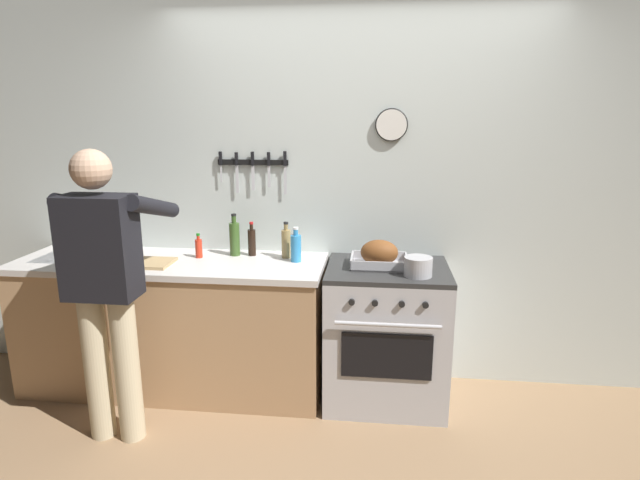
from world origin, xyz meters
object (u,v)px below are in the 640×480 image
object	(u,v)px
bottle_hot_sauce	(199,248)
bottle_olive_oil	(235,238)
bottle_soy_sauce	(252,242)
bottle_vinegar	(286,243)
roasting_pan	(379,255)
saucepan	(418,267)
person_cook	(105,279)
stove	(386,334)
cutting_board	(144,263)
bottle_dish_soap	(296,247)

from	to	relation	value
bottle_hot_sauce	bottle_olive_oil	distance (m)	0.24
bottle_soy_sauce	bottle_vinegar	bearing A→B (deg)	-7.24
roasting_pan	bottle_soy_sauce	distance (m)	0.87
roasting_pan	saucepan	xyz separation A→B (m)	(0.23, -0.17, -0.02)
person_cook	bottle_hot_sauce	bearing A→B (deg)	-36.21
person_cook	bottle_vinegar	distance (m)	1.14
stove	bottle_soy_sauce	size ratio (longest dim) A/B	3.90
bottle_olive_oil	saucepan	bearing A→B (deg)	-15.20
saucepan	cutting_board	xyz separation A→B (m)	(-1.72, 0.05, -0.05)
bottle_hot_sauce	bottle_olive_oil	xyz separation A→B (m)	(0.22, 0.08, 0.05)
bottle_soy_sauce	bottle_vinegar	distance (m)	0.24
roasting_pan	bottle_hot_sauce	distance (m)	1.20
saucepan	bottle_olive_oil	world-z (taller)	bottle_olive_oil
roasting_pan	bottle_vinegar	distance (m)	0.63
cutting_board	bottle_hot_sauce	distance (m)	0.36
person_cook	cutting_board	bearing A→B (deg)	-12.12
roasting_pan	bottle_dish_soap	size ratio (longest dim) A/B	1.55
person_cook	bottle_olive_oil	distance (m)	0.91
person_cook	bottle_dish_soap	xyz separation A→B (m)	(0.96, 0.64, 0.04)
bottle_soy_sauce	bottle_vinegar	xyz separation A→B (m)	(0.24, -0.03, 0.01)
bottle_soy_sauce	stove	bearing A→B (deg)	-11.28
cutting_board	stove	bearing A→B (deg)	3.87
person_cook	stove	bearing A→B (deg)	-81.63
roasting_pan	bottle_vinegar	xyz separation A→B (m)	(-0.61, 0.14, 0.03)
person_cook	saucepan	world-z (taller)	person_cook
person_cook	bottle_vinegar	size ratio (longest dim) A/B	6.85
person_cook	roasting_pan	distance (m)	1.60
stove	bottle_hot_sauce	xyz separation A→B (m)	(-1.25, 0.09, 0.52)
cutting_board	bottle_vinegar	size ratio (longest dim) A/B	1.49
bottle_hot_sauce	bottle_soy_sauce	world-z (taller)	bottle_soy_sauce
person_cook	bottle_soy_sauce	size ratio (longest dim) A/B	7.20
stove	bottle_vinegar	world-z (taller)	bottle_vinegar
person_cook	bottle_dish_soap	bearing A→B (deg)	-68.04
saucepan	bottle_olive_oil	size ratio (longest dim) A/B	0.59
stove	bottle_hot_sauce	bearing A→B (deg)	175.98
roasting_pan	bottle_dish_soap	xyz separation A→B (m)	(-0.54, 0.06, 0.02)
bottle_dish_soap	bottle_hot_sauce	bearing A→B (deg)	178.28
bottle_vinegar	saucepan	bearing A→B (deg)	-19.90
bottle_vinegar	stove	bearing A→B (deg)	-12.70
roasting_pan	saucepan	world-z (taller)	roasting_pan
bottle_soy_sauce	bottle_dish_soap	distance (m)	0.34
stove	bottle_soy_sauce	distance (m)	1.08
bottle_soy_sauce	bottle_dish_soap	size ratio (longest dim) A/B	1.02
person_cook	bottle_vinegar	xyz separation A→B (m)	(0.88, 0.73, 0.05)
roasting_pan	bottle_hot_sauce	world-z (taller)	roasting_pan
bottle_hot_sauce	saucepan	bearing A→B (deg)	-9.64
stove	bottle_dish_soap	bearing A→B (deg)	173.45
saucepan	bottle_olive_oil	bearing A→B (deg)	164.80
person_cook	cutting_board	distance (m)	0.47
bottle_hot_sauce	bottle_soy_sauce	bearing A→B (deg)	15.53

